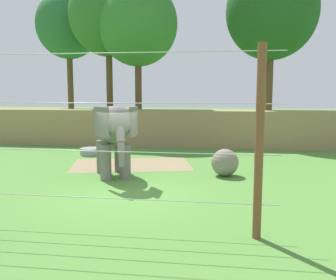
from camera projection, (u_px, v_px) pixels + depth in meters
ground_plane at (128, 190)px, 12.20m from camera, size 120.00×120.00×0.00m
dirt_patch at (131, 164)px, 16.48m from camera, size 5.70×4.31×0.01m
embankment_wall at (171, 128)px, 21.96m from camera, size 36.00×1.80×2.10m
elephant at (113, 130)px, 13.82m from camera, size 2.34×3.38×2.70m
enrichment_ball at (225, 163)px, 14.20m from camera, size 1.03×1.03×1.03m
cable_fence at (89, 139)px, 8.51m from camera, size 8.53×0.19×4.19m
water_tub at (91, 151)px, 18.92m from camera, size 1.10×1.10×0.35m
tree_far_left at (272, 12)px, 23.68m from camera, size 5.75×5.75×11.19m
tree_left_of_centre at (108, 16)px, 25.37m from camera, size 5.28×5.28×11.07m
tree_behind_wall at (138, 25)px, 24.27m from camera, size 5.15×5.15×10.20m
tree_right_of_centre at (69, 26)px, 28.10m from camera, size 4.78×4.78×10.62m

